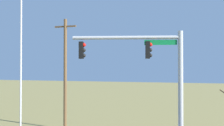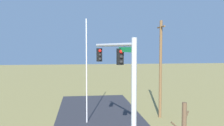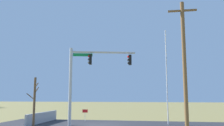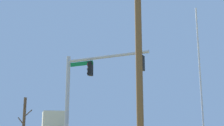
{
  "view_description": "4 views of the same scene",
  "coord_description": "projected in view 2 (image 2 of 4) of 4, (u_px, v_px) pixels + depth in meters",
  "views": [
    {
      "loc": [
        3.62,
        -14.59,
        5.0
      ],
      "look_at": [
        -1.27,
        0.56,
        5.28
      ],
      "focal_mm": 44.14,
      "sensor_mm": 36.0,
      "label": 1
    },
    {
      "loc": [
        15.06,
        -1.82,
        6.54
      ],
      "look_at": [
        -0.58,
        0.25,
        5.53
      ],
      "focal_mm": 39.67,
      "sensor_mm": 36.0,
      "label": 2
    },
    {
      "loc": [
        -4.73,
        21.65,
        2.63
      ],
      "look_at": [
        -1.07,
        -0.35,
        5.73
      ],
      "focal_mm": 37.89,
      "sensor_mm": 36.0,
      "label": 3
    },
    {
      "loc": [
        -13.69,
        14.92,
        1.7
      ],
      "look_at": [
        -1.38,
        0.84,
        6.0
      ],
      "focal_mm": 49.52,
      "sensor_mm": 36.0,
      "label": 4
    }
  ],
  "objects": [
    {
      "name": "signal_mast",
      "position": [
        122.0,
        77.0,
        14.23
      ],
      "size": [
        5.98,
        1.73,
        7.04
      ],
      "color": "#B2B5BA",
      "rests_on": "ground_plane"
    },
    {
      "name": "flagpole",
      "position": [
        87.0,
        71.0,
        21.22
      ],
      "size": [
        0.1,
        0.1,
        8.97
      ],
      "primitive_type": "cylinder",
      "color": "silver",
      "rests_on": "ground_plane"
    },
    {
      "name": "utility_pole",
      "position": [
        161.0,
        68.0,
        22.83
      ],
      "size": [
        1.9,
        0.26,
        8.99
      ],
      "color": "brown",
      "rests_on": "ground_plane"
    }
  ]
}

